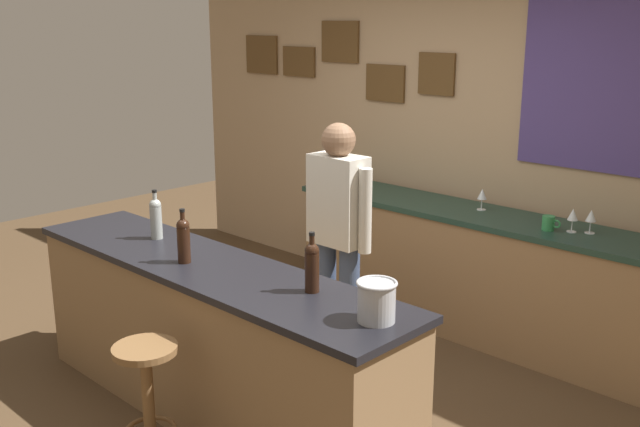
% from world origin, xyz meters
% --- Properties ---
extents(ground_plane, '(10.00, 10.00, 0.00)m').
position_xyz_m(ground_plane, '(0.00, 0.00, 0.00)').
color(ground_plane, '#4C3823').
extents(back_wall, '(6.00, 0.09, 2.80)m').
position_xyz_m(back_wall, '(0.01, 2.03, 1.42)').
color(back_wall, tan).
rests_on(back_wall, ground_plane).
extents(bar_counter, '(2.69, 0.60, 0.92)m').
position_xyz_m(bar_counter, '(0.00, -0.40, 0.46)').
color(bar_counter, olive).
rests_on(bar_counter, ground_plane).
extents(side_counter, '(2.90, 0.56, 0.90)m').
position_xyz_m(side_counter, '(0.40, 1.65, 0.45)').
color(side_counter, olive).
rests_on(side_counter, ground_plane).
extents(bartender, '(0.52, 0.21, 1.62)m').
position_xyz_m(bartender, '(0.13, 0.52, 0.94)').
color(bartender, '#384766').
rests_on(bartender, ground_plane).
extents(bar_stool, '(0.32, 0.32, 0.68)m').
position_xyz_m(bar_stool, '(0.20, -0.95, 0.46)').
color(bar_stool, brown).
rests_on(bar_stool, ground_plane).
extents(wine_bottle_a, '(0.07, 0.07, 0.31)m').
position_xyz_m(wine_bottle_a, '(-0.61, -0.32, 1.06)').
color(wine_bottle_a, '#999E99').
rests_on(wine_bottle_a, bar_counter).
extents(wine_bottle_b, '(0.07, 0.07, 0.31)m').
position_xyz_m(wine_bottle_b, '(-0.11, -0.47, 1.06)').
color(wine_bottle_b, black).
rests_on(wine_bottle_b, bar_counter).
extents(wine_bottle_c, '(0.07, 0.07, 0.31)m').
position_xyz_m(wine_bottle_c, '(0.71, -0.30, 1.06)').
color(wine_bottle_c, black).
rests_on(wine_bottle_c, bar_counter).
extents(ice_bucket, '(0.19, 0.19, 0.19)m').
position_xyz_m(ice_bucket, '(1.17, -0.36, 1.02)').
color(ice_bucket, '#B7BABF').
rests_on(ice_bucket, bar_counter).
extents(wine_glass_a, '(0.07, 0.07, 0.16)m').
position_xyz_m(wine_glass_a, '(-0.66, 1.58, 1.01)').
color(wine_glass_a, silver).
rests_on(wine_glass_a, side_counter).
extents(wine_glass_b, '(0.07, 0.07, 0.16)m').
position_xyz_m(wine_glass_b, '(0.41, 1.73, 1.01)').
color(wine_glass_b, silver).
rests_on(wine_glass_b, side_counter).
extents(wine_glass_c, '(0.07, 0.07, 0.16)m').
position_xyz_m(wine_glass_c, '(1.13, 1.64, 1.01)').
color(wine_glass_c, silver).
rests_on(wine_glass_c, side_counter).
extents(wine_glass_d, '(0.07, 0.07, 0.16)m').
position_xyz_m(wine_glass_d, '(1.23, 1.69, 1.01)').
color(wine_glass_d, silver).
rests_on(wine_glass_d, side_counter).
extents(coffee_mug, '(0.12, 0.08, 0.09)m').
position_xyz_m(coffee_mug, '(1.01, 1.58, 0.95)').
color(coffee_mug, '#338C4C').
rests_on(coffee_mug, side_counter).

